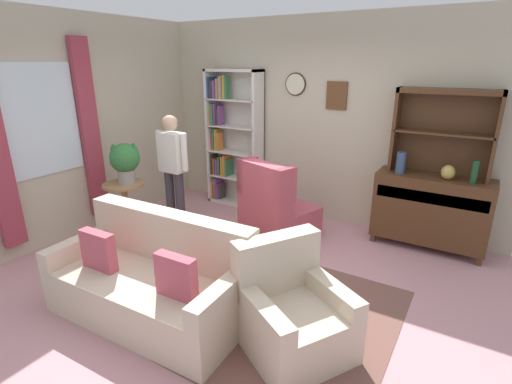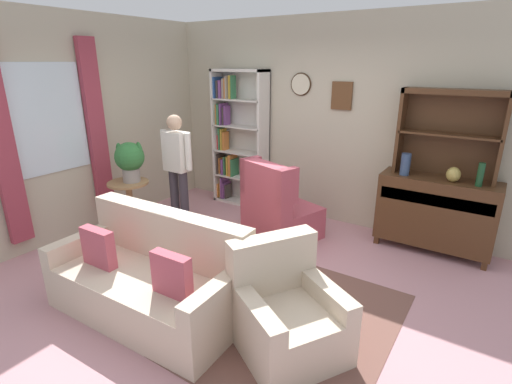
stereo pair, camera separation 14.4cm
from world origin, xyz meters
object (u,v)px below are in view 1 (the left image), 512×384
Objects in this scene: bookshelf at (231,139)px; sideboard at (430,209)px; couch_floral at (152,282)px; armchair_floral at (292,315)px; person_reading at (173,165)px; vase_tall at (401,163)px; wingback_chair at (275,211)px; book_stack at (226,233)px; plant_stand at (126,204)px; coffee_table at (234,246)px; sideboard_hutch at (445,121)px; potted_plant_large at (125,160)px; bottle_wine at (474,172)px; vase_round at (448,172)px.

sideboard is at bearing -1.63° from bookshelf.
couch_floral is 1.30m from armchair_floral.
couch_floral is at bearing -69.20° from bookshelf.
person_reading is (-3.05, -1.17, 0.40)m from sideboard.
wingback_chair is at bearing -153.24° from vase_tall.
bookshelf is at bearing 123.18° from book_stack.
vase_tall is at bearing 27.96° from plant_stand.
armchair_floral is 1.00× the size of wingback_chair.
sideboard is at bearing 47.22° from coffee_table.
person_reading is at bearing 126.15° from couch_floral.
sideboard_hutch is 2.94m from armchair_floral.
wingback_chair is at bearing 93.75° from coffee_table.
potted_plant_large is (-2.75, 0.81, 0.74)m from armchair_floral.
bottle_wine is (0.39, -0.20, -0.51)m from sideboard_hutch.
sideboard is 1.62× the size of coffee_table.
potted_plant_large is (-3.53, -1.58, 0.02)m from vase_round.
book_stack is at bearing 81.87° from couch_floral.
coffee_table is (1.33, -1.88, -0.69)m from bookshelf.
wingback_chair is at bearing 84.26° from couch_floral.
armchair_floral is 1.45× the size of plant_stand.
coffee_table is (1.39, -0.62, -0.55)m from person_reading.
person_reading reaches higher than bottle_wine.
coffee_table is (-1.79, -1.73, -0.65)m from vase_round.
coffee_table is at bearing -24.20° from person_reading.
couch_floral is at bearing -34.05° from plant_stand.
armchair_floral is at bearing 11.21° from couch_floral.
coffee_table is at bearing -136.02° from vase_round.
person_reading is (-3.18, -1.11, -0.10)m from vase_round.
coffee_table is at bearing -86.25° from wingback_chair.
person_reading reaches higher than couch_floral.
vase_tall is 1.64m from wingback_chair.
wingback_chair is 2.00m from potted_plant_large.
couch_floral is at bearing -106.15° from coffee_table.
coffee_table is (-1.66, -1.80, -0.16)m from sideboard.
bottle_wine is 2.32m from wingback_chair.
sideboard_hutch is at bearing 48.90° from coffee_table.
wingback_chair is (1.26, -0.84, -0.66)m from bookshelf.
couch_floral is 1.17× the size of person_reading.
bottle_wine is at bearing 17.47° from wingback_chair.
potted_plant_large is at bearing 176.37° from book_stack.
vase_tall is 3.50m from plant_stand.
vase_tall reaches higher than plant_stand.
bottle_wine is at bearing 22.35° from potted_plant_large.
armchair_floral is 2.79m from person_reading.
armchair_floral is 1.35m from book_stack.
person_reading reaches higher than wingback_chair.
sideboard is 0.83× the size of person_reading.
wingback_chair is (-1.73, -0.76, -0.13)m from sideboard.
vase_tall is 0.25× the size of armchair_floral.
person_reading is at bearing -158.96° from sideboard.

